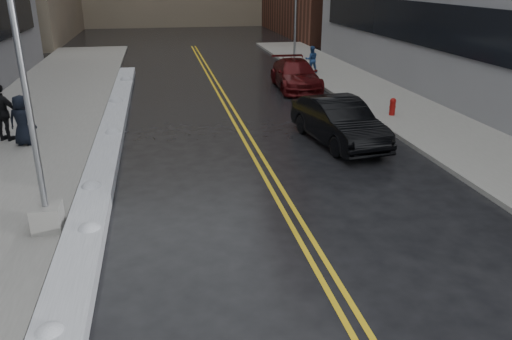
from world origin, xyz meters
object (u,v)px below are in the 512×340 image
traffic_signal (296,12)px  car_maroon (296,75)px  lamppost (33,131)px  fire_hydrant (393,106)px  pedestrian_east (311,59)px  pedestrian_c (22,120)px  pedestrian_d (2,113)px  car_black (338,121)px

traffic_signal → car_maroon: bearing=-104.6°
lamppost → fire_hydrant: (12.30, 8.00, -1.98)m
fire_hydrant → car_maroon: car_maroon is taller
traffic_signal → pedestrian_east: (0.03, -3.83, -2.46)m
fire_hydrant → pedestrian_east: 10.19m
fire_hydrant → pedestrian_c: bearing=-174.9°
traffic_signal → car_maroon: traffic_signal is taller
pedestrian_c → pedestrian_east: 17.92m
pedestrian_d → car_black: (11.65, -2.11, -0.36)m
pedestrian_d → car_black: bearing=-167.4°
pedestrian_east → car_maroon: size_ratio=0.31×
car_maroon → pedestrian_d: bearing=-147.3°
lamppost → pedestrian_d: bearing=110.4°
lamppost → car_maroon: size_ratio=1.48×
fire_hydrant → traffic_signal: bearing=92.0°
car_black → lamppost: bearing=-157.1°
pedestrian_c → pedestrian_d: bearing=-34.3°
pedestrian_c → car_maroon: (11.83, 7.80, -0.27)m
lamppost → pedestrian_d: size_ratio=3.76×
car_black → traffic_signal: bearing=72.5°
lamppost → traffic_signal: (11.80, 22.00, 0.87)m
traffic_signal → pedestrian_east: traffic_signal is taller
traffic_signal → pedestrian_east: bearing=-89.6°
pedestrian_east → car_maroon: bearing=66.1°
lamppost → car_maroon: (9.85, 14.53, -1.78)m
pedestrian_c → pedestrian_east: size_ratio=1.10×
car_black → car_maroon: car_black is taller
car_black → car_maroon: size_ratio=0.94×
pedestrian_d → lamppost: bearing=133.2°
traffic_signal → car_maroon: size_ratio=1.16×
pedestrian_d → car_maroon: size_ratio=0.39×
car_maroon → pedestrian_east: bearing=64.7°
fire_hydrant → car_black: car_black is taller
traffic_signal → pedestrian_d: size_ratio=2.96×
car_maroon → pedestrian_c: bearing=-143.5°
pedestrian_d → car_maroon: bearing=-127.6°
lamppost → pedestrian_c: lamppost is taller
traffic_signal → pedestrian_c: 20.70m
lamppost → fire_hydrant: size_ratio=10.45×
traffic_signal → pedestrian_east: size_ratio=3.78×
fire_hydrant → pedestrian_c: size_ratio=0.42×
pedestrian_d → pedestrian_c: bearing=162.7°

